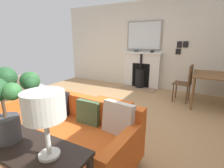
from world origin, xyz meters
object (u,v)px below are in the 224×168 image
(fireplace, at_px, (141,72))
(ottoman, at_px, (107,111))
(potted_plant, at_px, (2,93))
(armchair_accent, at_px, (21,91))
(table_lamp_far_end, at_px, (44,108))
(dining_table, at_px, (213,78))
(sofa, at_px, (63,129))
(mantel_bowl_near, at_px, (136,51))
(dining_chair_near_fireplace, at_px, (186,81))
(mantel_bowl_far, at_px, (152,51))

(fireplace, height_order, ottoman, fireplace)
(fireplace, bearing_deg, potted_plant, 5.05)
(fireplace, height_order, armchair_accent, fireplace)
(table_lamp_far_end, xyz_separation_m, dining_table, (-3.68, 1.12, -0.43))
(sofa, bearing_deg, fireplace, -178.37)
(sofa, bearing_deg, dining_table, 147.16)
(potted_plant, distance_m, dining_table, 4.03)
(fireplace, distance_m, armchair_accent, 3.46)
(armchair_accent, bearing_deg, potted_plant, 55.53)
(armchair_accent, distance_m, table_lamp_far_end, 2.92)
(mantel_bowl_near, height_order, armchair_accent, mantel_bowl_near)
(ottoman, relative_size, potted_plant, 1.40)
(armchair_accent, xyz_separation_m, dining_table, (-2.28, 3.60, 0.20))
(ottoman, height_order, armchair_accent, armchair_accent)
(ottoman, relative_size, dining_table, 0.75)
(fireplace, relative_size, mantel_bowl_near, 8.01)
(sofa, height_order, potted_plant, potted_plant)
(table_lamp_far_end, relative_size, dining_chair_near_fireplace, 0.48)
(dining_table, bearing_deg, dining_chair_near_fireplace, -89.12)
(mantel_bowl_near, distance_m, potted_plant, 4.49)
(mantel_bowl_far, height_order, dining_table, mantel_bowl_far)
(table_lamp_far_end, xyz_separation_m, potted_plant, (0.00, -0.43, 0.03))
(mantel_bowl_near, distance_m, ottoman, 2.83)
(dining_chair_near_fireplace, bearing_deg, sofa, -24.38)
(mantel_bowl_near, relative_size, dining_chair_near_fireplace, 0.17)
(ottoman, height_order, potted_plant, potted_plant)
(potted_plant, bearing_deg, ottoman, -174.51)
(sofa, bearing_deg, dining_chair_near_fireplace, 155.62)
(fireplace, relative_size, armchair_accent, 1.49)
(mantel_bowl_near, relative_size, armchair_accent, 0.19)
(mantel_bowl_far, relative_size, dining_table, 0.11)
(mantel_bowl_far, height_order, ottoman, mantel_bowl_far)
(dining_table, height_order, dining_chair_near_fireplace, dining_chair_near_fireplace)
(fireplace, distance_m, dining_table, 2.10)
(potted_plant, bearing_deg, mantel_bowl_far, -178.93)
(mantel_bowl_near, relative_size, potted_plant, 0.26)
(mantel_bowl_far, bearing_deg, mantel_bowl_near, -90.00)
(mantel_bowl_far, distance_m, ottoman, 2.80)
(table_lamp_far_end, bearing_deg, mantel_bowl_near, -166.92)
(sofa, height_order, table_lamp_far_end, table_lamp_far_end)
(dining_chair_near_fireplace, bearing_deg, table_lamp_far_end, -8.78)
(ottoman, bearing_deg, potted_plant, 5.49)
(mantel_bowl_near, height_order, dining_chair_near_fireplace, mantel_bowl_near)
(mantel_bowl_near, relative_size, table_lamp_far_end, 0.34)
(dining_table, bearing_deg, potted_plant, -22.90)
(mantel_bowl_near, bearing_deg, potted_plant, 7.66)
(sofa, bearing_deg, ottoman, 173.48)
(mantel_bowl_near, bearing_deg, dining_chair_near_fireplace, 64.06)
(armchair_accent, xyz_separation_m, dining_chair_near_fireplace, (-2.27, 3.05, 0.09))
(mantel_bowl_near, xyz_separation_m, potted_plant, (4.45, 0.60, -0.05))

